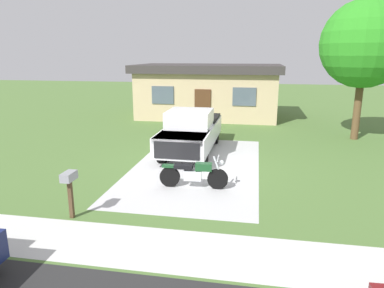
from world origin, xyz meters
The scene contains 8 objects.
ground_plane centered at (0.00, 0.00, 0.00)m, with size 80.00×80.00×0.00m, color #4E6F35.
driveway_pad centered at (0.00, 0.00, 0.00)m, with size 4.70×8.83×0.01m, color beige.
sidewalk_strip centered at (0.00, -6.00, 0.00)m, with size 36.00×1.80×0.01m, color silver.
motorcycle centered at (0.29, -2.23, 0.47)m, with size 2.21×0.70×1.09m.
pickup_truck centered at (-0.57, 2.07, 0.95)m, with size 2.06×5.65×1.90m.
mailbox centered at (-2.49, -4.93, 0.98)m, with size 0.26×0.48×1.26m.
shade_tree centered at (7.11, 5.87, 4.64)m, with size 4.18×4.18×6.74m.
neighbor_house centered at (-1.09, 11.19, 1.79)m, with size 9.60×5.60×3.50m.
Camera 1 is at (2.15, -12.81, 4.19)m, focal length 33.17 mm.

